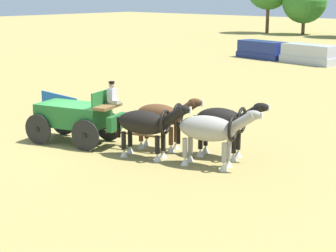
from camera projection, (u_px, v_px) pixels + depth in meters
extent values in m
plane|color=#9E8C4C|center=(74.00, 142.00, 23.54)|extent=(220.00, 220.00, 0.00)
cube|color=#236B2D|center=(73.00, 115.00, 23.26)|extent=(3.23, 2.30, 0.92)
cube|color=brown|center=(108.00, 107.00, 22.43)|extent=(0.93, 1.49, 0.12)
cube|color=#236B2D|center=(117.00, 122.00, 22.40)|extent=(0.58, 1.25, 0.60)
cube|color=#236B2D|center=(101.00, 98.00, 22.48)|extent=(0.45, 1.35, 0.55)
cube|color=black|center=(74.00, 128.00, 23.39)|extent=(3.11, 1.06, 0.16)
cylinder|color=black|center=(108.00, 126.00, 23.67)|extent=(1.23, 0.44, 1.26)
cylinder|color=black|center=(108.00, 126.00, 23.67)|extent=(0.24, 0.23, 0.20)
cylinder|color=black|center=(85.00, 135.00, 22.14)|extent=(1.23, 0.44, 1.26)
cylinder|color=black|center=(85.00, 135.00, 22.14)|extent=(0.24, 0.23, 0.20)
cylinder|color=black|center=(63.00, 121.00, 24.64)|extent=(1.23, 0.44, 1.26)
cylinder|color=black|center=(63.00, 121.00, 24.64)|extent=(0.24, 0.23, 0.20)
cylinder|color=black|center=(38.00, 129.00, 23.11)|extent=(1.23, 0.44, 1.26)
cylinder|color=black|center=(38.00, 129.00, 23.11)|extent=(0.24, 0.23, 0.20)
cylinder|color=brown|center=(131.00, 134.00, 22.23)|extent=(2.52, 0.83, 0.10)
cube|color=#BCB293|center=(115.00, 102.00, 22.64)|extent=(0.47, 0.42, 0.16)
cube|color=silver|center=(112.00, 95.00, 22.63)|extent=(0.33, 0.41, 0.55)
sphere|color=tan|center=(112.00, 86.00, 22.54)|extent=(0.22, 0.22, 0.22)
cylinder|color=black|center=(112.00, 82.00, 22.51)|extent=(0.24, 0.24, 0.08)
ellipsoid|color=brown|center=(158.00, 115.00, 22.25)|extent=(2.08, 1.39, 0.89)
cylinder|color=brown|center=(176.00, 133.00, 22.36)|extent=(0.18, 0.18, 0.71)
cone|color=silver|center=(176.00, 145.00, 22.48)|extent=(0.30, 0.30, 0.30)
cylinder|color=brown|center=(171.00, 136.00, 21.93)|extent=(0.18, 0.18, 0.71)
cone|color=silver|center=(171.00, 148.00, 22.05)|extent=(0.30, 0.30, 0.30)
cylinder|color=brown|center=(147.00, 130.00, 22.92)|extent=(0.18, 0.18, 0.71)
cone|color=silver|center=(147.00, 142.00, 23.04)|extent=(0.30, 0.30, 0.30)
cylinder|color=brown|center=(141.00, 133.00, 22.49)|extent=(0.18, 0.18, 0.71)
cone|color=silver|center=(141.00, 145.00, 22.61)|extent=(0.30, 0.30, 0.30)
cylinder|color=brown|center=(187.00, 108.00, 21.65)|extent=(1.01, 0.61, 0.81)
ellipsoid|color=brown|center=(195.00, 102.00, 21.44)|extent=(0.65, 0.42, 0.32)
cube|color=silver|center=(202.00, 103.00, 21.32)|extent=(0.09, 0.11, 0.24)
torus|color=black|center=(178.00, 115.00, 21.87)|extent=(0.38, 0.92, 0.92)
cylinder|color=black|center=(136.00, 120.00, 22.74)|extent=(0.14, 0.14, 0.80)
ellipsoid|color=black|center=(143.00, 123.00, 21.12)|extent=(2.23, 1.45, 0.91)
cylinder|color=black|center=(163.00, 142.00, 21.21)|extent=(0.18, 0.18, 0.68)
cone|color=silver|center=(163.00, 154.00, 21.32)|extent=(0.30, 0.30, 0.29)
cylinder|color=black|center=(157.00, 145.00, 20.77)|extent=(0.18, 0.18, 0.68)
cone|color=silver|center=(157.00, 157.00, 20.88)|extent=(0.30, 0.30, 0.29)
cylinder|color=black|center=(130.00, 138.00, 21.81)|extent=(0.18, 0.18, 0.68)
cone|color=silver|center=(130.00, 150.00, 21.93)|extent=(0.30, 0.30, 0.29)
cylinder|color=black|center=(124.00, 141.00, 21.37)|extent=(0.18, 0.18, 0.68)
cone|color=silver|center=(124.00, 153.00, 21.49)|extent=(0.30, 0.30, 0.29)
cylinder|color=black|center=(174.00, 116.00, 20.49)|extent=(1.01, 0.61, 0.81)
ellipsoid|color=black|center=(183.00, 110.00, 20.27)|extent=(0.65, 0.42, 0.32)
cube|color=silver|center=(191.00, 110.00, 20.15)|extent=(0.09, 0.11, 0.24)
torus|color=black|center=(165.00, 122.00, 20.71)|extent=(0.38, 0.93, 0.94)
cylinder|color=black|center=(119.00, 127.00, 21.64)|extent=(0.14, 0.14, 0.80)
ellipsoid|color=black|center=(220.00, 121.00, 21.16)|extent=(2.12, 1.48, 0.98)
cylinder|color=black|center=(238.00, 140.00, 21.30)|extent=(0.18, 0.18, 0.71)
cone|color=silver|center=(238.00, 153.00, 21.41)|extent=(0.30, 0.30, 0.30)
cylinder|color=black|center=(234.00, 144.00, 20.82)|extent=(0.18, 0.18, 0.71)
cone|color=silver|center=(233.00, 157.00, 20.94)|extent=(0.30, 0.30, 0.30)
cylinder|color=black|center=(206.00, 137.00, 21.86)|extent=(0.18, 0.18, 0.71)
cone|color=silver|center=(205.00, 149.00, 21.97)|extent=(0.30, 0.30, 0.30)
cylinder|color=black|center=(200.00, 140.00, 21.39)|extent=(0.18, 0.18, 0.71)
cone|color=silver|center=(200.00, 152.00, 21.50)|extent=(0.30, 0.30, 0.30)
cylinder|color=black|center=(252.00, 113.00, 20.55)|extent=(1.01, 0.61, 0.81)
ellipsoid|color=black|center=(262.00, 107.00, 20.34)|extent=(0.65, 0.42, 0.32)
cube|color=silver|center=(269.00, 108.00, 20.22)|extent=(0.09, 0.11, 0.24)
torus|color=black|center=(242.00, 120.00, 20.78)|extent=(0.40, 0.99, 1.00)
cylinder|color=black|center=(195.00, 126.00, 21.65)|extent=(0.14, 0.14, 0.80)
ellipsoid|color=#9E998E|center=(207.00, 128.00, 20.02)|extent=(2.33, 1.50, 0.92)
cylinder|color=#9E998E|center=(229.00, 149.00, 20.11)|extent=(0.18, 0.18, 0.71)
cone|color=silver|center=(229.00, 163.00, 20.23)|extent=(0.30, 0.30, 0.30)
cylinder|color=#9E998E|center=(224.00, 153.00, 19.66)|extent=(0.18, 0.18, 0.71)
cone|color=silver|center=(224.00, 167.00, 19.78)|extent=(0.30, 0.30, 0.30)
cylinder|color=#9E998E|center=(190.00, 144.00, 20.74)|extent=(0.18, 0.18, 0.71)
cone|color=silver|center=(190.00, 157.00, 20.86)|extent=(0.30, 0.30, 0.30)
cylinder|color=#9E998E|center=(185.00, 148.00, 20.29)|extent=(0.18, 0.18, 0.71)
cone|color=silver|center=(185.00, 161.00, 20.41)|extent=(0.30, 0.30, 0.30)
cylinder|color=#9E998E|center=(243.00, 121.00, 19.37)|extent=(1.01, 0.61, 0.81)
ellipsoid|color=#9E998E|center=(254.00, 115.00, 19.16)|extent=(0.65, 0.42, 0.32)
cube|color=silver|center=(262.00, 116.00, 19.04)|extent=(0.09, 0.11, 0.24)
torus|color=black|center=(233.00, 128.00, 19.59)|extent=(0.39, 0.95, 0.95)
cylinder|color=black|center=(179.00, 133.00, 20.56)|extent=(0.14, 0.14, 0.80)
cube|color=navy|center=(262.00, 55.00, 52.97)|extent=(5.24, 2.74, 0.55)
cube|color=navy|center=(262.00, 47.00, 52.78)|extent=(5.02, 2.55, 1.09)
cube|color=silver|center=(309.00, 60.00, 48.98)|extent=(5.44, 2.80, 0.67)
cube|color=silver|center=(310.00, 50.00, 48.78)|extent=(5.21, 2.61, 1.02)
cylinder|color=brown|center=(268.00, 18.00, 84.58)|extent=(0.50, 0.50, 4.49)
cylinder|color=brown|center=(303.00, 26.00, 81.94)|extent=(0.50, 0.50, 2.58)
sphere|color=#387A2D|center=(305.00, 1.00, 81.11)|extent=(6.44, 6.44, 6.44)
cube|color=#1959B2|center=(59.00, 105.00, 28.47)|extent=(3.19, 0.31, 1.10)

